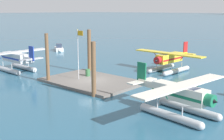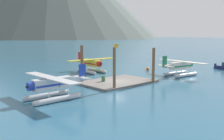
{
  "view_description": "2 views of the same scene",
  "coord_description": "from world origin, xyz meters",
  "px_view_note": "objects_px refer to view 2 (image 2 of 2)",
  "views": [
    {
      "loc": [
        23.85,
        -23.14,
        8.51
      ],
      "look_at": [
        1.18,
        2.33,
        1.31
      ],
      "focal_mm": 46.33,
      "sensor_mm": 36.0,
      "label": 1
    },
    {
      "loc": [
        -26.91,
        -28.18,
        7.48
      ],
      "look_at": [
        -1.43,
        -0.36,
        2.2
      ],
      "focal_mm": 40.74,
      "sensor_mm": 36.0,
      "label": 2
    }
  ],
  "objects_px": {
    "flagpole": "(114,58)",
    "seaplane_yellow_bow_right": "(91,65)",
    "seaplane_cream_stbd_aft": "(180,67)",
    "fuel_drum": "(103,79)",
    "mooring_buoy": "(148,69)",
    "seaplane_silver_port_aft": "(53,86)"
  },
  "relations": [
    {
      "from": "seaplane_silver_port_aft",
      "to": "seaplane_yellow_bow_right",
      "type": "height_order",
      "value": "same"
    },
    {
      "from": "flagpole",
      "to": "mooring_buoy",
      "type": "height_order",
      "value": "flagpole"
    },
    {
      "from": "flagpole",
      "to": "seaplane_yellow_bow_right",
      "type": "height_order",
      "value": "flagpole"
    },
    {
      "from": "seaplane_silver_port_aft",
      "to": "seaplane_yellow_bow_right",
      "type": "distance_m",
      "value": 21.4
    },
    {
      "from": "flagpole",
      "to": "seaplane_yellow_bow_right",
      "type": "relative_size",
      "value": 0.57
    },
    {
      "from": "flagpole",
      "to": "fuel_drum",
      "type": "height_order",
      "value": "flagpole"
    },
    {
      "from": "mooring_buoy",
      "to": "seaplane_cream_stbd_aft",
      "type": "bearing_deg",
      "value": -96.05
    },
    {
      "from": "flagpole",
      "to": "seaplane_cream_stbd_aft",
      "type": "bearing_deg",
      "value": -8.45
    },
    {
      "from": "fuel_drum",
      "to": "seaplane_cream_stbd_aft",
      "type": "distance_m",
      "value": 15.52
    },
    {
      "from": "seaplane_cream_stbd_aft",
      "to": "fuel_drum",
      "type": "bearing_deg",
      "value": 164.86
    },
    {
      "from": "seaplane_yellow_bow_right",
      "to": "fuel_drum",
      "type": "bearing_deg",
      "value": -118.58
    },
    {
      "from": "flagpole",
      "to": "fuel_drum",
      "type": "bearing_deg",
      "value": 105.89
    },
    {
      "from": "fuel_drum",
      "to": "seaplane_yellow_bow_right",
      "type": "height_order",
      "value": "seaplane_yellow_bow_right"
    },
    {
      "from": "seaplane_cream_stbd_aft",
      "to": "seaplane_silver_port_aft",
      "type": "bearing_deg",
      "value": 179.13
    },
    {
      "from": "fuel_drum",
      "to": "seaplane_silver_port_aft",
      "type": "distance_m",
      "value": 11.43
    },
    {
      "from": "fuel_drum",
      "to": "mooring_buoy",
      "type": "distance_m",
      "value": 16.41
    },
    {
      "from": "mooring_buoy",
      "to": "fuel_drum",
      "type": "bearing_deg",
      "value": -164.87
    },
    {
      "from": "mooring_buoy",
      "to": "seaplane_cream_stbd_aft",
      "type": "relative_size",
      "value": 0.07
    },
    {
      "from": "fuel_drum",
      "to": "mooring_buoy",
      "type": "xyz_separation_m",
      "value": [
        15.84,
        4.28,
        -0.38
      ]
    },
    {
      "from": "seaplane_cream_stbd_aft",
      "to": "mooring_buoy",
      "type": "bearing_deg",
      "value": 83.95
    },
    {
      "from": "flagpole",
      "to": "seaplane_silver_port_aft",
      "type": "bearing_deg",
      "value": -171.23
    },
    {
      "from": "flagpole",
      "to": "fuel_drum",
      "type": "distance_m",
      "value": 3.82
    }
  ]
}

